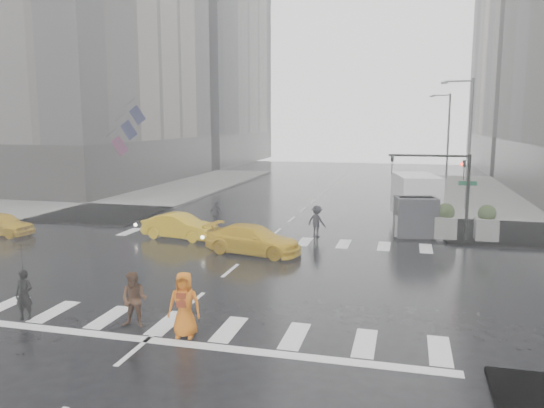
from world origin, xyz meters
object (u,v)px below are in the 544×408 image
(pedestrian_brown, at_px, (134,300))
(pedestrian_orange, at_px, (184,304))
(traffic_signal_pole, at_px, (448,179))
(taxi_front, at_px, (2,224))
(taxi_mid, at_px, (180,226))
(box_truck, at_px, (415,201))

(pedestrian_brown, relative_size, pedestrian_orange, 0.89)
(traffic_signal_pole, distance_m, pedestrian_brown, 17.67)
(pedestrian_brown, relative_size, taxi_front, 0.46)
(traffic_signal_pole, relative_size, taxi_front, 1.22)
(traffic_signal_pole, bearing_deg, taxi_mid, -167.90)
(pedestrian_orange, distance_m, box_truck, 18.57)
(pedestrian_brown, distance_m, taxi_mid, 12.18)
(taxi_mid, bearing_deg, taxi_front, 107.63)
(traffic_signal_pole, height_order, pedestrian_brown, traffic_signal_pole)
(taxi_front, distance_m, box_truck, 22.89)
(pedestrian_orange, height_order, taxi_front, pedestrian_orange)
(taxi_mid, bearing_deg, traffic_signal_pole, -69.50)
(taxi_front, relative_size, box_truck, 0.63)
(traffic_signal_pole, relative_size, box_truck, 0.78)
(box_truck, bearing_deg, traffic_signal_pole, -70.62)
(pedestrian_orange, xyz_separation_m, box_truck, (6.56, 17.36, 0.69))
(pedestrian_orange, relative_size, box_truck, 0.33)
(traffic_signal_pole, bearing_deg, box_truck, 120.53)
(taxi_mid, bearing_deg, pedestrian_brown, -153.83)
(taxi_mid, height_order, box_truck, box_truck)
(traffic_signal_pole, distance_m, taxi_front, 23.83)
(taxi_front, relative_size, taxi_mid, 0.92)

